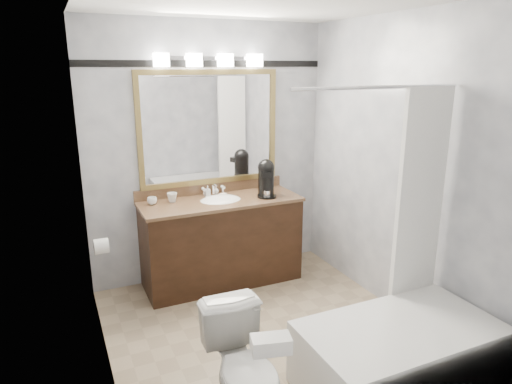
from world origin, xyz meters
TOP-DOWN VIEW (x-y plane):
  - room at (0.00, 0.00)m, footprint 2.42×2.62m
  - vanity at (0.00, 1.02)m, footprint 1.53×0.58m
  - mirror at (0.00, 1.28)m, footprint 1.40×0.04m
  - vanity_light_bar at (0.00, 1.23)m, footprint 1.02×0.14m
  - accent_stripe at (0.00, 1.29)m, footprint 2.40×0.01m
  - bathtub at (0.55, -0.90)m, footprint 1.30×0.75m
  - tp_roll at (-1.14, 0.66)m, footprint 0.11×0.12m
  - toilet at (-0.52, -0.78)m, footprint 0.41×0.69m
  - tissue_box at (-0.52, -1.12)m, footprint 0.22×0.16m
  - coffee_maker at (0.46, 0.96)m, footprint 0.19×0.23m
  - cup_left at (-0.62, 1.13)m, footprint 0.10×0.10m
  - cup_right at (-0.44, 1.13)m, footprint 0.11×0.11m
  - soap_bottle_a at (-0.07, 1.18)m, footprint 0.05×0.05m
  - soap_bottle_b at (0.03, 1.23)m, footprint 0.06×0.06m
  - soap_bar at (0.06, 1.13)m, footprint 0.08×0.06m

SIDE VIEW (x-z plane):
  - bathtub at x=0.55m, z-range -0.70..1.26m
  - toilet at x=-0.52m, z-range 0.00..0.69m
  - vanity at x=0.00m, z-range -0.04..0.93m
  - tp_roll at x=-1.14m, z-range 0.64..0.76m
  - tissue_box at x=-0.52m, z-range 0.69..0.77m
  - soap_bar at x=0.06m, z-range 0.85..0.87m
  - cup_left at x=-0.62m, z-range 0.85..0.92m
  - soap_bottle_b at x=0.03m, z-range 0.85..0.93m
  - cup_right at x=-0.44m, z-range 0.85..0.94m
  - soap_bottle_a at x=-0.07m, z-range 0.85..0.96m
  - coffee_maker at x=0.46m, z-range 0.86..1.22m
  - room at x=0.00m, z-range -0.01..2.51m
  - mirror at x=0.00m, z-range 0.95..2.05m
  - accent_stripe at x=0.00m, z-range 2.07..2.13m
  - vanity_light_bar at x=0.00m, z-range 2.07..2.19m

